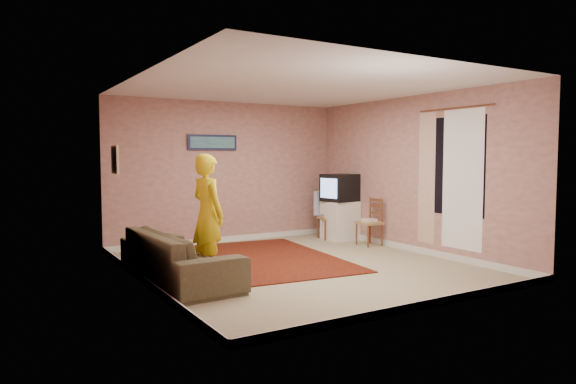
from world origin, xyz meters
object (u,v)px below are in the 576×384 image
sofa (179,256)px  person (208,214)px  chair_a (329,212)px  chair_b (369,217)px  tv_cabinet (340,220)px  crt_tv (340,188)px

sofa → person: person is taller
chair_a → chair_b: (0.17, -0.98, -0.00)m
sofa → person: bearing=-70.2°
tv_cabinet → chair_a: bearing=123.5°
crt_tv → person: person is taller
tv_cabinet → crt_tv: 0.63m
chair_a → chair_b: bearing=-70.7°
tv_cabinet → crt_tv: crt_tv is taller
crt_tv → chair_a: (-0.12, 0.19, -0.48)m
chair_a → sofa: size_ratio=0.21×
crt_tv → sofa: (-3.74, -1.58, -0.68)m
person → crt_tv: bearing=-77.5°
sofa → chair_b: bearing=-81.1°
chair_a → person: 3.53m
tv_cabinet → chair_b: chair_b is taller
tv_cabinet → crt_tv: size_ratio=1.10×
chair_a → sofa: bearing=-144.6°
crt_tv → sofa: 4.12m
crt_tv → person: 3.55m
tv_cabinet → chair_a: 0.27m
tv_cabinet → sofa: tv_cabinet is taller
chair_a → sofa: 4.04m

